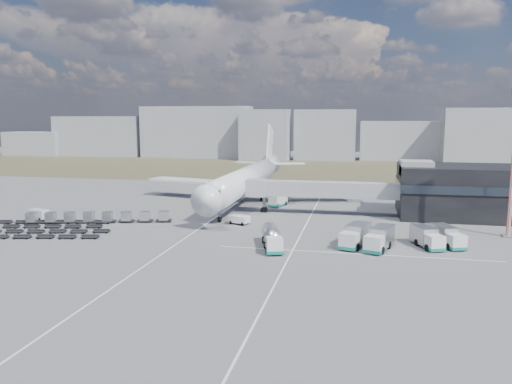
# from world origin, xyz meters

# --- Properties ---
(ground) EXTENTS (420.00, 420.00, 0.00)m
(ground) POSITION_xyz_m (0.00, 0.00, 0.00)
(ground) COLOR #565659
(ground) RESTS_ON ground
(grass_strip) EXTENTS (420.00, 90.00, 0.01)m
(grass_strip) POSITION_xyz_m (0.00, 110.00, 0.01)
(grass_strip) COLOR #47432A
(grass_strip) RESTS_ON ground
(lane_markings) EXTENTS (47.12, 110.00, 0.01)m
(lane_markings) POSITION_xyz_m (9.77, 3.00, 0.01)
(lane_markings) COLOR silver
(lane_markings) RESTS_ON ground
(terminal) EXTENTS (30.40, 16.40, 11.00)m
(terminal) POSITION_xyz_m (47.77, 23.96, 5.25)
(terminal) COLOR black
(terminal) RESTS_ON ground
(jet_bridge) EXTENTS (30.30, 3.80, 7.05)m
(jet_bridge) POSITION_xyz_m (15.90, 20.42, 5.05)
(jet_bridge) COLOR #939399
(jet_bridge) RESTS_ON ground
(airliner) EXTENTS (51.59, 64.53, 17.62)m
(airliner) POSITION_xyz_m (0.00, 32.38, 5.29)
(airliner) COLOR white
(airliner) RESTS_ON ground
(skyline) EXTENTS (303.45, 25.64, 24.55)m
(skyline) POSITION_xyz_m (-5.28, 150.71, 10.29)
(skyline) COLOR #9497A2
(skyline) RESTS_ON ground
(fuel_tanker) EXTENTS (4.83, 9.76, 3.06)m
(fuel_tanker) POSITION_xyz_m (12.82, -7.40, 1.53)
(fuel_tanker) COLOR white
(fuel_tanker) RESTS_ON ground
(pushback_tug) EXTENTS (4.06, 3.10, 1.59)m
(pushback_tug) POSITION_xyz_m (4.00, 8.00, 0.79)
(pushback_tug) COLOR white
(pushback_tug) RESTS_ON ground
(utility_van) EXTENTS (4.11, 2.69, 2.06)m
(utility_van) POSITION_xyz_m (-34.18, 3.76, 1.03)
(utility_van) COLOR white
(utility_van) RESTS_ON ground
(catering_truck) EXTENTS (3.67, 5.78, 2.47)m
(catering_truck) POSITION_xyz_m (7.89, 27.93, 1.26)
(catering_truck) COLOR white
(catering_truck) RESTS_ON ground
(service_trucks_near) EXTENTS (8.38, 9.17, 3.04)m
(service_trucks_near) POSITION_xyz_m (26.66, -4.38, 1.65)
(service_trucks_near) COLOR white
(service_trucks_near) RESTS_ON ground
(service_trucks_far) EXTENTS (7.82, 8.46, 2.76)m
(service_trucks_far) POSITION_xyz_m (37.01, -1.47, 1.50)
(service_trucks_far) COLOR white
(service_trucks_far) RESTS_ON ground
(uld_row) EXTENTS (26.30, 8.72, 1.81)m
(uld_row) POSITION_xyz_m (-21.83, 3.84, 1.08)
(uld_row) COLOR black
(uld_row) RESTS_ON ground
(baggage_dollies) EXTENTS (26.09, 17.66, 0.66)m
(baggage_dollies) POSITION_xyz_m (-28.80, -4.45, 0.33)
(baggage_dollies) COLOR black
(baggage_dollies) RESTS_ON ground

